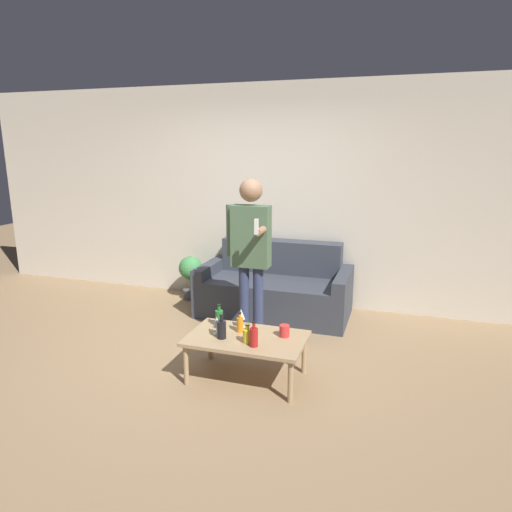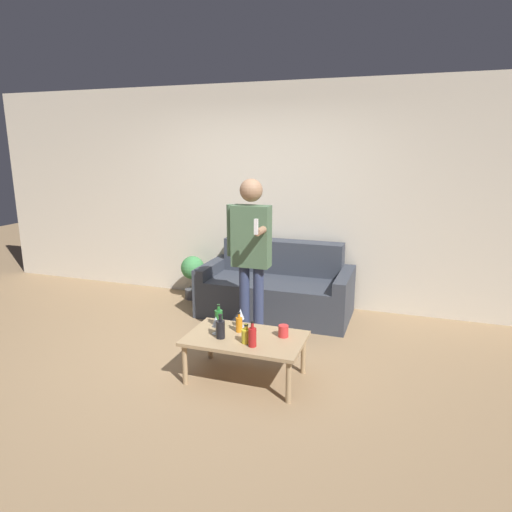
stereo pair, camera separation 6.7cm
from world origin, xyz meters
The scene contains 14 objects.
ground_plane centered at (0.00, 0.00, 0.00)m, with size 16.00×16.00×0.00m, color #997A56.
wall_back centered at (0.00, 1.98, 1.35)m, with size 8.00×0.06×2.70m.
couch centered at (0.32, 1.52, 0.30)m, with size 1.75×0.88×0.84m.
coffee_table centered at (0.51, -0.11, 0.34)m, with size 1.00×0.61×0.38m.
bottle_orange centered at (0.20, 0.05, 0.46)m, with size 0.07×0.07×0.20m.
bottle_green centered at (0.63, -0.27, 0.47)m, with size 0.07×0.07×0.21m.
bottle_dark centered at (0.33, -0.20, 0.47)m, with size 0.08×0.08×0.21m.
bottle_yellow centered at (0.56, -0.22, 0.45)m, with size 0.08×0.08×0.16m.
bottle_red centered at (0.42, -0.02, 0.45)m, with size 0.06×0.06×0.18m.
wine_glass_near centered at (0.25, -0.13, 0.49)m, with size 0.07×0.07×0.16m.
wine_glass_far centered at (0.40, 0.09, 0.50)m, with size 0.07×0.07×0.17m.
cup_on_table centered at (0.82, 0.00, 0.43)m, with size 0.09×0.09×0.10m.
person_standing_front centered at (0.31, 0.62, 1.00)m, with size 0.44×0.42×1.66m.
potted_plant centered at (-0.88, 1.68, 0.35)m, with size 0.30×0.30×0.57m.
Camera 1 is at (1.69, -3.49, 1.95)m, focal length 32.00 mm.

